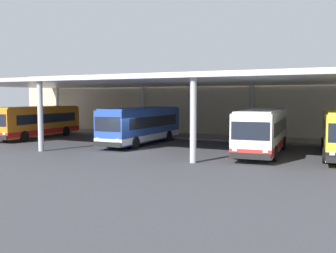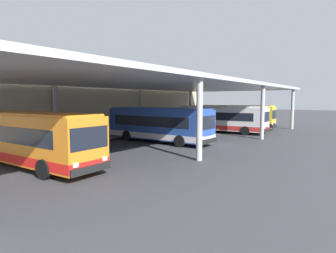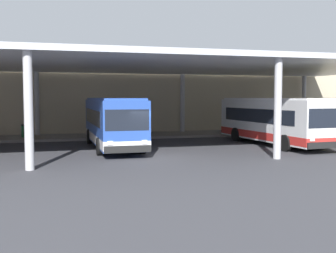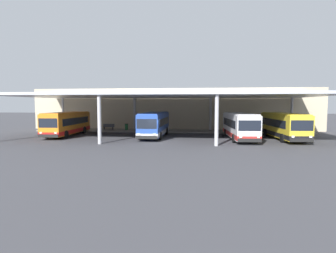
% 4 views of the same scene
% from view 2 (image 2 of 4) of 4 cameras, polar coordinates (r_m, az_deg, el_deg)
% --- Properties ---
extents(ground_plane, '(200.00, 200.00, 0.00)m').
position_cam_2_polar(ground_plane, '(24.99, 8.38, -3.64)').
color(ground_plane, '#3D3D42').
extents(platform_kerb, '(42.00, 4.50, 0.18)m').
position_cam_2_polar(platform_kerb, '(32.14, -10.45, -1.52)').
color(platform_kerb, gray).
rests_on(platform_kerb, ground).
extents(station_building_facade, '(48.00, 1.60, 6.86)m').
position_cam_2_polar(station_building_facade, '(34.37, -14.27, 4.43)').
color(station_building_facade, '#C1B293').
rests_on(station_building_facade, ground).
extents(canopy_shelter, '(40.00, 17.00, 5.55)m').
position_cam_2_polar(canopy_shelter, '(27.73, -1.66, 8.30)').
color(canopy_shelter, silver).
rests_on(canopy_shelter, ground).
extents(bus_nearest_bay, '(3.04, 10.63, 3.17)m').
position_cam_2_polar(bus_nearest_bay, '(18.43, -26.03, -2.13)').
color(bus_nearest_bay, orange).
rests_on(bus_nearest_bay, ground).
extents(bus_second_bay, '(2.77, 10.54, 3.17)m').
position_cam_2_polar(bus_second_bay, '(26.12, -1.93, 0.46)').
color(bus_second_bay, '#284CA8').
rests_on(bus_second_bay, ground).
extents(bus_middle_bay, '(3.13, 10.65, 3.17)m').
position_cam_2_polar(bus_middle_bay, '(34.53, 10.80, 1.56)').
color(bus_middle_bay, white).
rests_on(bus_middle_bay, ground).
extents(bus_far_bay, '(3.22, 10.67, 3.17)m').
position_cam_2_polar(bus_far_bay, '(39.68, 13.15, 1.99)').
color(bus_far_bay, yellow).
rests_on(bus_far_bay, ground).
extents(bench_waiting, '(1.80, 0.45, 0.92)m').
position_cam_2_polar(bench_waiting, '(26.36, -26.68, -2.24)').
color(bench_waiting, '#4C515B').
rests_on(bench_waiting, platform_kerb).
extents(trash_bin, '(0.52, 0.52, 0.98)m').
position_cam_2_polar(trash_bin, '(27.68, -21.02, -1.66)').
color(trash_bin, '#236638').
rests_on(trash_bin, platform_kerb).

